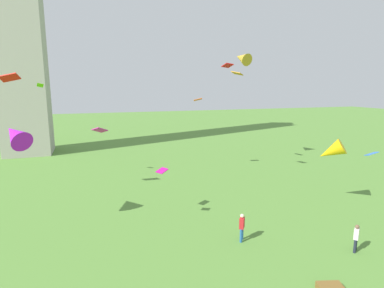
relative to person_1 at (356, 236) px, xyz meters
name	(u,v)px	position (x,y,z in m)	size (l,w,h in m)	color
person_1	(356,236)	(0.00, 0.00, 0.00)	(0.52, 0.48, 1.73)	#1E2333
person_2	(242,226)	(-5.92, 3.41, 0.07)	(0.51, 0.55, 1.85)	#235693
kite_flying_0	(40,85)	(-19.04, 19.88, 9.03)	(0.72, 0.83, 0.45)	#5EBE04
kite_flying_1	(237,73)	(1.78, 19.88, 10.42)	(1.36, 1.54, 0.55)	orange
kite_flying_2	(372,154)	(4.38, 3.32, 4.12)	(0.96, 0.73, 0.41)	blue
kite_flying_3	(10,78)	(-20.54, 14.80, 9.60)	(1.54, 1.05, 0.77)	red
kite_flying_4	(331,151)	(3.69, 6.50, 3.71)	(2.63, 2.63, 2.18)	gold
kite_flying_5	(227,65)	(-1.54, 15.44, 10.96)	(0.85, 1.16, 0.43)	red
kite_flying_6	(15,135)	(-19.53, 9.62, 5.77)	(2.49, 2.75, 2.05)	#A817D3
kite_flying_7	(198,100)	(-3.09, 19.73, 7.48)	(1.07, 0.81, 0.42)	#E45D2E
kite_flying_8	(242,58)	(3.69, 22.48, 12.40)	(1.98, 2.73, 2.07)	gold
kite_flying_9	(162,171)	(-9.79, 9.16, 2.60)	(1.07, 1.03, 0.29)	#C1148E
kite_flying_10	(100,130)	(-14.28, 6.34, 6.28)	(1.00, 0.92, 0.47)	#BA228B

